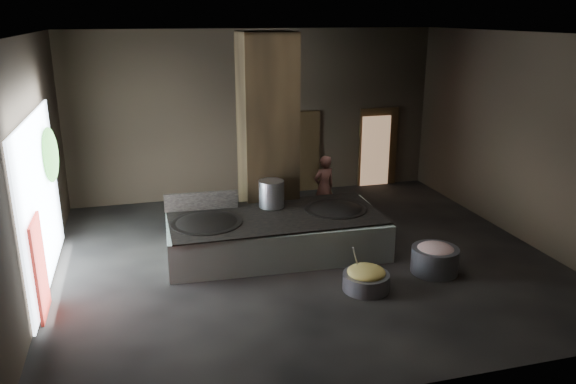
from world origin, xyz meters
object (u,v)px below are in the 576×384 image
object	(u,v)px
wok_left	(207,226)
stock_pot	(271,194)
veg_basin	(366,282)
hearth_platform	(276,235)
wok_right	(335,212)
meat_basin	(435,260)
cook	(324,187)

from	to	relation	value
wok_left	stock_pot	bearing A→B (deg)	21.80
veg_basin	stock_pot	bearing A→B (deg)	113.24
hearth_platform	veg_basin	world-z (taller)	hearth_platform
wok_left	wok_right	bearing A→B (deg)	2.05
wok_right	veg_basin	world-z (taller)	wok_right
stock_pot	veg_basin	xyz separation A→B (m)	(1.14, -2.65, -0.97)
wok_right	meat_basin	size ratio (longest dim) A/B	1.44
cook	meat_basin	world-z (taller)	cook
wok_right	cook	distance (m)	1.68
stock_pot	meat_basin	size ratio (longest dim) A/B	0.64
meat_basin	veg_basin	bearing A→B (deg)	-167.96
wok_right	veg_basin	xyz separation A→B (m)	(-0.16, -2.15, -0.59)
hearth_platform	wok_right	xyz separation A→B (m)	(1.35, 0.05, 0.36)
wok_left	meat_basin	bearing A→B (deg)	-22.06
wok_left	meat_basin	size ratio (longest dim) A/B	1.55
wok_left	meat_basin	world-z (taller)	wok_left
wok_left	cook	size ratio (longest dim) A/B	0.89
wok_right	stock_pot	distance (m)	1.44
hearth_platform	meat_basin	size ratio (longest dim) A/B	4.90
hearth_platform	wok_left	size ratio (longest dim) A/B	3.17
wok_left	stock_pot	xyz separation A→B (m)	(1.50, 0.60, 0.38)
wok_right	veg_basin	bearing A→B (deg)	-94.28
hearth_platform	meat_basin	distance (m)	3.29
hearth_platform	veg_basin	xyz separation A→B (m)	(1.19, -2.10, -0.23)
wok_left	veg_basin	world-z (taller)	wok_left
wok_left	veg_basin	size ratio (longest dim) A/B	1.65
stock_pot	cook	xyz separation A→B (m)	(1.60, 1.15, -0.33)
wok_left	veg_basin	distance (m)	3.39
wok_left	meat_basin	xyz separation A→B (m)	(4.23, -1.71, -0.50)
wok_right	meat_basin	world-z (taller)	wok_right
wok_left	wok_right	size ratio (longest dim) A/B	1.07
wok_left	veg_basin	xyz separation A→B (m)	(2.64, -2.05, -0.59)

